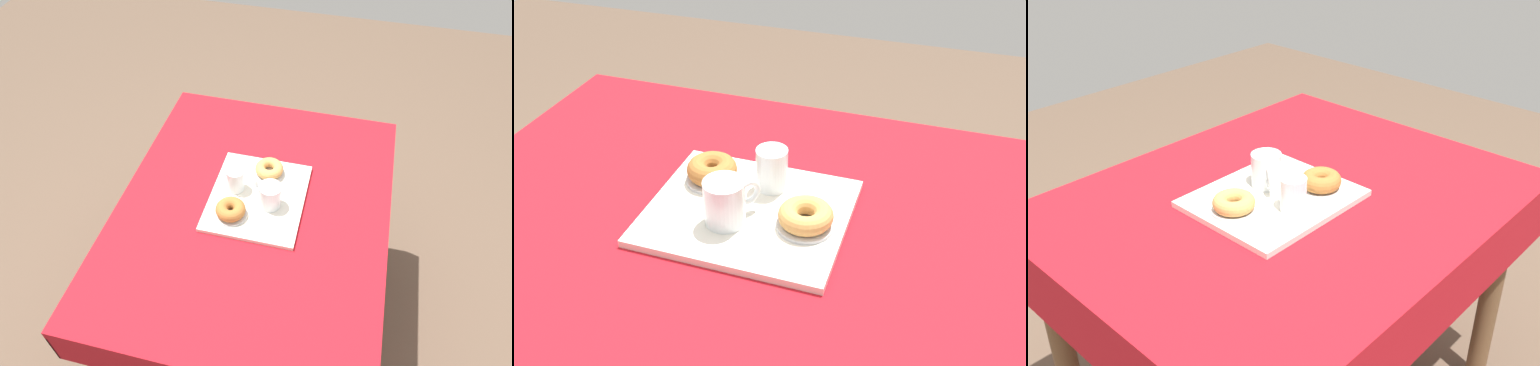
% 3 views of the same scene
% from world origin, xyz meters
% --- Properties ---
extents(dining_table, '(1.20, 0.96, 0.77)m').
position_xyz_m(dining_table, '(0.00, 0.00, 0.67)').
color(dining_table, '#A8141E').
rests_on(dining_table, ground).
extents(serving_tray, '(0.39, 0.33, 0.02)m').
position_xyz_m(serving_tray, '(0.05, -0.01, 0.78)').
color(serving_tray, silver).
rests_on(serving_tray, dining_table).
extents(tea_mug_left, '(0.09, 0.11, 0.09)m').
position_xyz_m(tea_mug_left, '(0.02, -0.06, 0.83)').
color(tea_mug_left, white).
rests_on(tea_mug_left, serving_tray).
extents(water_glass_near, '(0.07, 0.07, 0.09)m').
position_xyz_m(water_glass_near, '(0.07, 0.08, 0.83)').
color(water_glass_near, white).
rests_on(water_glass_near, serving_tray).
extents(donut_plate_left, '(0.11, 0.11, 0.01)m').
position_xyz_m(donut_plate_left, '(-0.06, 0.06, 0.79)').
color(donut_plate_left, silver).
rests_on(donut_plate_left, serving_tray).
extents(sugar_donut_left, '(0.11, 0.11, 0.04)m').
position_xyz_m(sugar_donut_left, '(-0.06, 0.06, 0.82)').
color(sugar_donut_left, '#A3662D').
rests_on(sugar_donut_left, donut_plate_left).
extents(donut_plate_right, '(0.11, 0.11, 0.01)m').
position_xyz_m(donut_plate_right, '(0.17, -0.02, 0.79)').
color(donut_plate_right, silver).
rests_on(donut_plate_right, serving_tray).
extents(sugar_donut_right, '(0.11, 0.11, 0.04)m').
position_xyz_m(sugar_donut_right, '(0.17, -0.02, 0.81)').
color(sugar_donut_right, tan).
rests_on(sugar_donut_right, donut_plate_right).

